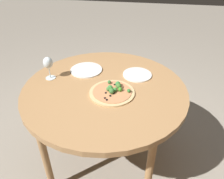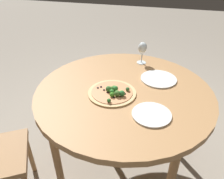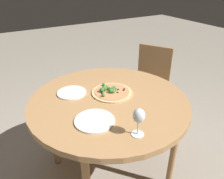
{
  "view_description": "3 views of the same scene",
  "coord_description": "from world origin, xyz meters",
  "px_view_note": "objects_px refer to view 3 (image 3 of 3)",
  "views": [
    {
      "loc": [
        -0.26,
        1.26,
        1.64
      ],
      "look_at": [
        -0.06,
        0.06,
        0.81
      ],
      "focal_mm": 35.0,
      "sensor_mm": 36.0,
      "label": 1
    },
    {
      "loc": [
        -1.19,
        -0.23,
        1.56
      ],
      "look_at": [
        -0.06,
        0.06,
        0.81
      ],
      "focal_mm": 35.0,
      "sensor_mm": 36.0,
      "label": 2
    },
    {
      "loc": [
        1.19,
        -0.67,
        1.6
      ],
      "look_at": [
        -0.06,
        0.06,
        0.81
      ],
      "focal_mm": 35.0,
      "sensor_mm": 36.0,
      "label": 3
    }
  ],
  "objects_px": {
    "chair": "(150,84)",
    "plate_near": "(95,121)",
    "wine_glass": "(139,117)",
    "pizza": "(111,92)",
    "plate_far": "(72,93)"
  },
  "relations": [
    {
      "from": "chair",
      "to": "plate_far",
      "type": "distance_m",
      "value": 1.1
    },
    {
      "from": "wine_glass",
      "to": "plate_near",
      "type": "relative_size",
      "value": 0.68
    },
    {
      "from": "pizza",
      "to": "plate_near",
      "type": "height_order",
      "value": "pizza"
    },
    {
      "from": "plate_near",
      "to": "plate_far",
      "type": "distance_m",
      "value": 0.41
    },
    {
      "from": "pizza",
      "to": "wine_glass",
      "type": "distance_m",
      "value": 0.52
    },
    {
      "from": "chair",
      "to": "wine_glass",
      "type": "distance_m",
      "value": 1.33
    },
    {
      "from": "chair",
      "to": "plate_far",
      "type": "height_order",
      "value": "chair"
    },
    {
      "from": "chair",
      "to": "wine_glass",
      "type": "xyz_separation_m",
      "value": [
        0.92,
        -0.87,
        0.42
      ]
    },
    {
      "from": "pizza",
      "to": "wine_glass",
      "type": "bearing_deg",
      "value": -12.98
    },
    {
      "from": "chair",
      "to": "plate_near",
      "type": "distance_m",
      "value": 1.27
    },
    {
      "from": "wine_glass",
      "to": "plate_near",
      "type": "bearing_deg",
      "value": -146.44
    },
    {
      "from": "pizza",
      "to": "plate_near",
      "type": "bearing_deg",
      "value": -46.4
    },
    {
      "from": "chair",
      "to": "pizza",
      "type": "distance_m",
      "value": 0.92
    },
    {
      "from": "chair",
      "to": "plate_far",
      "type": "bearing_deg",
      "value": -106.13
    },
    {
      "from": "wine_glass",
      "to": "plate_far",
      "type": "xyz_separation_m",
      "value": [
        -0.64,
        -0.15,
        -0.12
      ]
    }
  ]
}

